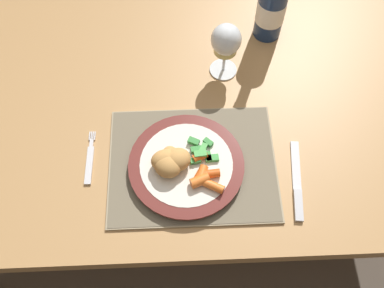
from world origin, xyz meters
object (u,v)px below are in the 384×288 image
Objects in this scene: fork at (90,161)px; dinner_plate at (186,165)px; dining_table at (208,110)px; bottle at (273,3)px; wine_glass at (226,42)px; table_knife at (297,187)px.

dinner_plate is at bearing -6.94° from fork.
fork is (-0.27, -0.18, 0.09)m from dining_table.
dinner_plate is at bearing -106.44° from dining_table.
bottle is at bearing 39.78° from fork.
wine_glass is 0.53× the size of bottle.
table_knife is 0.67× the size of bottle.
fork is 0.45m from table_knife.
fork is 0.41m from wine_glass.
dining_table is at bearing 33.66° from fork.
table_knife is at bearing -88.68° from bottle.
wine_glass is at bearing -135.80° from bottle.
bottle is at bearing 48.04° from dining_table.
table_knife is 0.36m from wine_glass.
dinner_plate is at bearing -110.58° from wine_glass.
fork is 0.69× the size of table_knife.
fork is at bearing 169.83° from table_knife.
bottle reaches higher than fork.
wine_glass is at bearing 112.41° from table_knife.
fork is at bearing 173.06° from dinner_plate.
table_knife reaches higher than fork.
dinner_plate is 0.30m from wine_glass.
wine_glass is (-0.13, 0.32, 0.10)m from table_knife.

